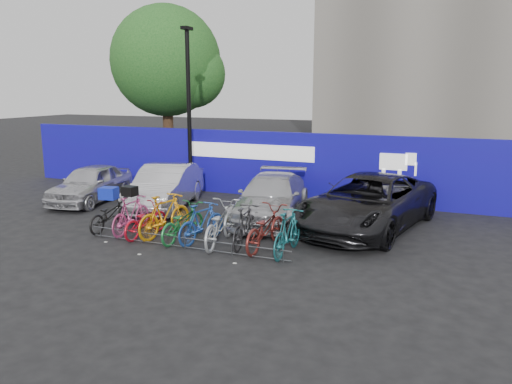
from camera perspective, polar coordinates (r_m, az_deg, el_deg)
The scene contains 21 objects.
ground at distance 13.19m, azimuth -6.80°, elevation -5.70°, with size 100.00×100.00×0.00m, color black.
hoarding at distance 18.26m, azimuth 2.23°, elevation 3.15°, with size 22.00×0.18×2.40m.
tree at distance 24.71m, azimuth -9.72°, elevation 14.23°, with size 5.40×5.20×7.80m.
lamppost at distance 18.87m, azimuth -7.68°, elevation 9.64°, with size 0.25×0.50×6.11m.
bike_rack at distance 12.64m, azimuth -8.14°, elevation -5.74°, with size 5.60×0.03×0.30m.
car_0 at distance 18.48m, azimuth -18.38°, elevation 0.94°, with size 1.56×3.87×1.32m, color silver.
car_1 at distance 16.88m, azimuth -10.35°, elevation 0.58°, with size 1.53×4.37×1.44m, color #BAB9BF.
car_2 at distance 15.25m, azimuth 1.77°, elevation -0.63°, with size 1.87×4.60×1.33m, color #B8B8BD.
car_3 at distance 14.46m, azimuth 12.68°, elevation -1.20°, with size 2.55×5.53×1.54m, color black.
bike_0 at distance 14.66m, azimuth -16.35°, elevation -2.49°, with size 0.60×1.71×0.90m, color black.
bike_1 at distance 14.18m, azimuth -14.09°, elevation -2.51°, with size 0.50×1.77×1.06m, color #BF4480.
bike_2 at distance 13.80m, azimuth -12.50°, elevation -3.17°, with size 0.60×1.72×0.90m, color red.
bike_3 at distance 13.66m, azimuth -10.38°, elevation -2.65°, with size 0.55×1.95×1.17m, color orange.
bike_4 at distance 13.25m, azimuth -8.40°, elevation -3.47°, with size 0.65×1.86×0.98m, color #1C7635.
bike_5 at distance 13.02m, azimuth -6.23°, elevation -3.51°, with size 0.49×1.75×1.05m, color #1F469D.
bike_6 at distance 12.77m, azimuth -4.22°, elevation -3.66°, with size 0.73×2.09×1.10m, color #A5A9AD.
bike_7 at distance 12.60m, azimuth -1.29°, elevation -3.94°, with size 0.50×1.77×1.06m, color #272629.
bike_8 at distance 12.42m, azimuth 1.05°, elevation -4.15°, with size 0.71×2.03×1.07m, color maroon.
bike_9 at distance 12.02m, azimuth 3.64°, elevation -4.65°, with size 0.52×1.83×1.10m, color #1A6268.
cargo_crate at distance 14.52m, azimuth -16.49°, elevation -0.13°, with size 0.46×0.35×0.33m, color #1023B5.
cargo_topcase at distance 14.04m, azimuth -14.23°, elevation 0.11°, with size 0.36×0.32×0.26m, color black.
Camera 1 is at (6.14, -10.99, 3.95)m, focal length 35.00 mm.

